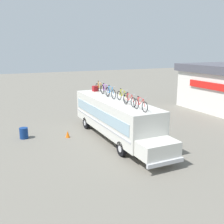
# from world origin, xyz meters

# --- Properties ---
(ground_plane) EXTENTS (120.00, 120.00, 0.00)m
(ground_plane) POSITION_xyz_m (0.00, 0.00, 0.00)
(ground_plane) COLOR slate
(bus) EXTENTS (11.68, 2.60, 3.00)m
(bus) POSITION_xyz_m (0.27, 0.00, 1.76)
(bus) COLOR silver
(bus) RESTS_ON ground
(luggage_bag_1) EXTENTS (0.50, 0.46, 0.47)m
(luggage_bag_1) POSITION_xyz_m (-4.19, 0.17, 3.23)
(luggage_bag_1) COLOR maroon
(luggage_bag_1) RESTS_ON bus
(rooftop_bicycle_1) EXTENTS (1.79, 0.44, 0.96)m
(rooftop_bicycle_1) POSITION_xyz_m (-3.53, 0.30, 3.40)
(rooftop_bicycle_1) COLOR black
(rooftop_bicycle_1) RESTS_ON bus
(rooftop_bicycle_2) EXTENTS (1.68, 0.44, 0.94)m
(rooftop_bicycle_2) POSITION_xyz_m (-2.02, 0.15, 3.39)
(rooftop_bicycle_2) COLOR black
(rooftop_bicycle_2) RESTS_ON bus
(rooftop_bicycle_3) EXTENTS (1.80, 0.44, 0.96)m
(rooftop_bicycle_3) POSITION_xyz_m (-0.62, -0.01, 3.40)
(rooftop_bicycle_3) COLOR black
(rooftop_bicycle_3) RESTS_ON bus
(rooftop_bicycle_4) EXTENTS (1.71, 0.44, 0.90)m
(rooftop_bicycle_4) POSITION_xyz_m (0.94, 0.21, 3.37)
(rooftop_bicycle_4) COLOR black
(rooftop_bicycle_4) RESTS_ON bus
(rooftop_bicycle_5) EXTENTS (1.68, 0.44, 0.86)m
(rooftop_bicycle_5) POSITION_xyz_m (2.46, -0.07, 3.36)
(rooftop_bicycle_5) COLOR black
(rooftop_bicycle_5) RESTS_ON bus
(rooftop_bicycle_6) EXTENTS (1.66, 0.44, 0.86)m
(rooftop_bicycle_6) POSITION_xyz_m (3.96, -0.15, 3.36)
(rooftop_bicycle_6) COLOR black
(rooftop_bicycle_6) RESTS_ON bus
(trash_bin) EXTENTS (0.63, 0.63, 0.83)m
(trash_bin) POSITION_xyz_m (-2.74, -6.33, 0.42)
(trash_bin) COLOR navy
(trash_bin) RESTS_ON ground
(traffic_cone) EXTENTS (0.34, 0.34, 0.52)m
(traffic_cone) POSITION_xyz_m (-1.52, -3.25, 0.26)
(traffic_cone) COLOR orange
(traffic_cone) RESTS_ON ground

